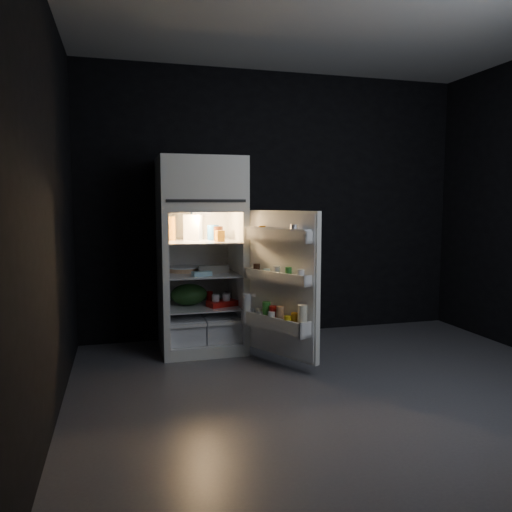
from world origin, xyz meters
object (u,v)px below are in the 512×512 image
object	(u,v)px
fridge_door	(280,287)
yogurt_tray	(222,303)
refrigerator	(200,248)
milk_jug	(193,227)
egg_carton	(213,269)

from	to	relation	value
fridge_door	yogurt_tray	bearing A→B (deg)	124.36
refrigerator	milk_jug	xyz separation A→B (m)	(-0.06, 0.05, 0.19)
fridge_door	egg_carton	xyz separation A→B (m)	(-0.44, 0.64, 0.08)
fridge_door	egg_carton	world-z (taller)	fridge_door
milk_jug	egg_carton	xyz separation A→B (m)	(0.17, -0.12, -0.38)
milk_jug	yogurt_tray	distance (m)	0.76
refrigerator	fridge_door	bearing A→B (deg)	-51.98
egg_carton	yogurt_tray	xyz separation A→B (m)	(0.06, -0.09, -0.31)
refrigerator	egg_carton	size ratio (longest dim) A/B	6.39
refrigerator	yogurt_tray	world-z (taller)	refrigerator
yogurt_tray	refrigerator	bearing A→B (deg)	120.13
refrigerator	milk_jug	distance (m)	0.21
refrigerator	egg_carton	xyz separation A→B (m)	(0.11, -0.06, -0.19)
yogurt_tray	egg_carton	bearing A→B (deg)	106.97
egg_carton	yogurt_tray	world-z (taller)	egg_carton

